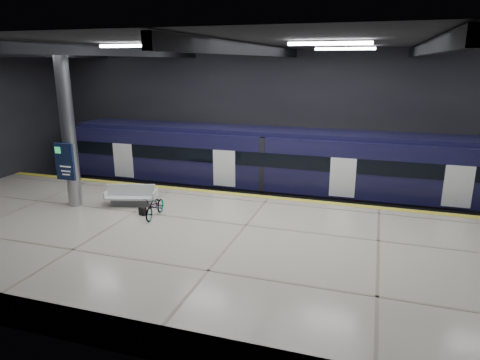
% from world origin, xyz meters
% --- Properties ---
extents(ground, '(30.00, 30.00, 0.00)m').
position_xyz_m(ground, '(0.00, 0.00, 0.00)').
color(ground, black).
rests_on(ground, ground).
extents(room_shell, '(30.10, 16.10, 8.05)m').
position_xyz_m(room_shell, '(-0.00, 0.00, 5.72)').
color(room_shell, black).
rests_on(room_shell, ground).
extents(platform, '(30.00, 11.00, 1.10)m').
position_xyz_m(platform, '(0.00, -2.50, 0.55)').
color(platform, '#BCB29F').
rests_on(platform, ground).
extents(safety_strip, '(30.00, 0.40, 0.01)m').
position_xyz_m(safety_strip, '(0.00, 2.75, 1.11)').
color(safety_strip, gold).
rests_on(safety_strip, platform).
extents(rails, '(30.00, 1.52, 0.16)m').
position_xyz_m(rails, '(0.00, 5.50, 0.08)').
color(rails, gray).
rests_on(rails, ground).
extents(train, '(29.40, 2.84, 3.79)m').
position_xyz_m(train, '(2.06, 5.50, 2.06)').
color(train, black).
rests_on(train, ground).
extents(bench, '(2.40, 1.49, 0.99)m').
position_xyz_m(bench, '(-5.59, -0.25, 1.45)').
color(bench, '#595B60').
rests_on(bench, platform).
extents(bicycle, '(0.75, 1.77, 0.90)m').
position_xyz_m(bicycle, '(-3.87, -1.25, 1.55)').
color(bicycle, '#99999E').
rests_on(bicycle, platform).
extents(pannier_bag, '(0.34, 0.25, 0.35)m').
position_xyz_m(pannier_bag, '(-4.47, -1.25, 1.28)').
color(pannier_bag, black).
rests_on(pannier_bag, platform).
extents(info_column, '(0.90, 0.78, 6.90)m').
position_xyz_m(info_column, '(-8.00, -1.03, 4.46)').
color(info_column, '#9EA0A5').
rests_on(info_column, platform).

